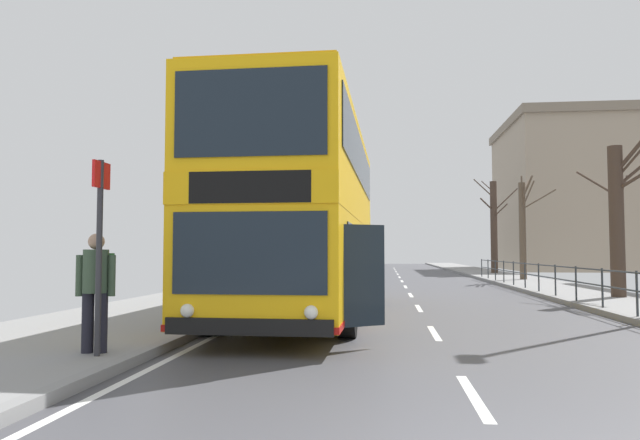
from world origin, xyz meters
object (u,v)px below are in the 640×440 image
Objects in this scene: bus_stop_sign_near at (100,234)px; bare_tree_far_00 at (617,215)px; bare_tree_far_02 at (494,226)px; background_building_00 at (569,195)px; double_decker_bus_main at (306,217)px; pedestrian_with_backpack at (96,283)px; bare_tree_far_01 at (523,227)px.

bare_tree_far_00 reaches higher than bus_stop_sign_near.
bare_tree_far_02 is 0.46× the size of background_building_00.
double_decker_bus_main is at bearing -109.41° from bare_tree_far_02.
background_building_00 reaches higher than pedestrian_with_backpack.
bare_tree_far_00 is 11.35m from bare_tree_far_01.
bare_tree_far_02 is at bearing 70.59° from double_decker_bus_main.
pedestrian_with_backpack is 0.73m from bus_stop_sign_near.
background_building_00 is (19.55, 43.26, 5.22)m from pedestrian_with_backpack.
double_decker_bus_main is 10.40m from bare_tree_far_00.
pedestrian_with_backpack is 33.35m from bare_tree_far_02.
pedestrian_with_backpack is 0.26× the size of bare_tree_far_02.
bare_tree_far_01 is at bearing 62.12° from double_decker_bus_main.
bare_tree_far_02 is at bearing 88.62° from bare_tree_far_01.
bare_tree_far_00 reaches higher than pedestrian_with_backpack.
bare_tree_far_01 is at bearing -91.38° from bare_tree_far_02.
bare_tree_far_00 is at bearing -88.98° from bare_tree_far_01.
bus_stop_sign_near is 33.50m from bare_tree_far_02.
background_building_00 is at bearing 65.68° from pedestrian_with_backpack.
pedestrian_with_backpack is 0.12× the size of background_building_00.
pedestrian_with_backpack is 0.32× the size of bare_tree_far_00.
bus_stop_sign_near is at bearing -109.12° from bare_tree_far_02.
double_decker_bus_main is 6.34m from pedestrian_with_backpack.
pedestrian_with_backpack is at bearing -135.06° from bare_tree_far_00.
background_building_00 is at bearing 65.03° from double_decker_bus_main.
background_building_00 is (17.42, 37.42, 3.97)m from double_decker_bus_main.
bare_tree_far_01 is at bearing 64.65° from bus_stop_sign_near.
bare_tree_far_00 is at bearing 46.00° from bus_stop_sign_near.
bare_tree_far_01 reaches higher than bus_stop_sign_near.
bare_tree_far_01 reaches higher than bare_tree_far_00.
bare_tree_far_02 reaches higher than bare_tree_far_01.
bare_tree_far_00 is 0.36× the size of background_building_00.
bare_tree_far_00 is 20.29m from bare_tree_far_02.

